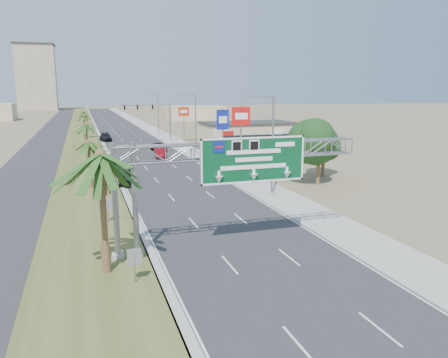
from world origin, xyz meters
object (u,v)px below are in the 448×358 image
Objects in this scene: pole_sign_red_far at (184,114)px; palm_near at (100,156)px; car_mid_lane at (160,153)px; store_building at (248,133)px; car_left_lane at (127,177)px; signal_mast at (160,119)px; pole_sign_blue at (223,122)px; sign_gantry at (229,159)px; car_right_lane at (159,147)px; car_far at (105,137)px; pole_sign_red_near at (241,120)px.

palm_near is at bearing -106.80° from pole_sign_red_far.
palm_near reaches higher than car_mid_lane.
store_building is 13.77m from pole_sign_red_far.
signal_mast is at bearing 77.61° from car_left_lane.
car_left_lane is 0.64× the size of pole_sign_blue.
pole_sign_red_far reaches higher than store_building.
pole_sign_blue is (11.49, 36.96, -0.23)m from sign_gantry.
car_right_lane is (11.96, 51.55, -6.22)m from palm_near.
pole_sign_red_near is at bearing -71.32° from car_far.
palm_near reaches higher than pole_sign_red_far.
store_building is at bearing 58.81° from pole_sign_blue.
sign_gantry is at bearing 13.32° from palm_near.
car_right_lane is at bearing -101.02° from signal_mast.
car_right_lane is at bearing 75.67° from car_left_lane.
sign_gantry is 2.26× the size of pole_sign_red_far.
palm_near is 1.63× the size of car_right_lane.
signal_mast is at bearing 84.26° from sign_gantry.
car_left_lane is at bearing -109.74° from car_right_lane.
pole_sign_red_near reaches higher than car_right_lane.
car_left_lane is 19.69m from car_mid_lane.
store_building reaches higher than car_right_lane.
car_left_lane reaches higher than car_right_lane.
car_right_lane is (3.82, 49.63, -5.35)m from sign_gantry.
sign_gantry reaches higher than car_left_lane.
car_far is (-27.39, 13.08, -1.19)m from store_building.
signal_mast is 34.82m from pole_sign_red_near.
car_left_lane is (-10.67, -39.04, -3.99)m from signal_mast.
car_mid_lane is at bearing -77.62° from car_far.
car_left_lane is 17.14m from pole_sign_red_near.
pole_sign_blue is at bearing 72.73° from sign_gantry.
car_mid_lane is at bearing -101.20° from car_right_lane.
pole_sign_red_near is (8.44, -13.82, 5.94)m from car_mid_lane.
pole_sign_blue is at bearing -88.98° from pole_sign_red_far.
car_far is at bearing 146.04° from signal_mast.
store_building is at bearing -19.54° from signal_mast.
pole_sign_red_far is at bearing 79.83° from sign_gantry.
pole_sign_blue is at bearing 63.22° from palm_near.
pole_sign_red_near is at bearing 68.27° from sign_gantry.
car_right_lane is 0.60× the size of pole_sign_red_near.
palm_near reaches higher than car_far.
palm_near reaches higher than sign_gantry.
car_far is at bearing 109.23° from car_mid_lane.
car_far is at bearing 154.46° from store_building.
car_far is 44.69m from pole_sign_red_near.
pole_sign_red_far is (7.24, 12.02, 5.09)m from car_right_lane.
sign_gantry is 38.71m from pole_sign_blue.
pole_sign_blue is 1.06× the size of pole_sign_red_far.
car_right_lane is 0.92× the size of car_far.
car_far is (0.11, 46.15, -0.05)m from car_left_lane.
car_right_lane is 15.67m from pole_sign_blue.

